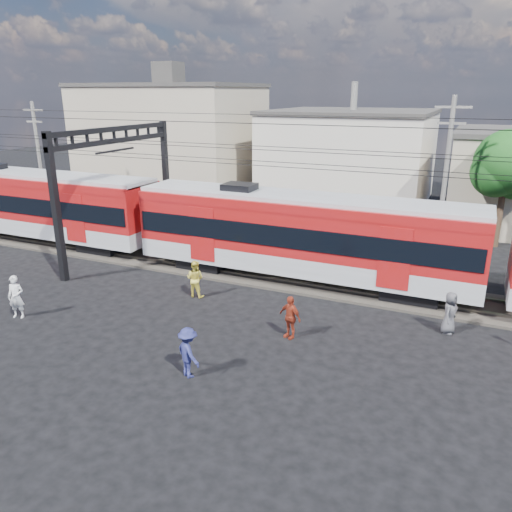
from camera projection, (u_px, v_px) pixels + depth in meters
name	position (u px, v px, depth m)	size (l,w,h in m)	color
ground	(212.00, 356.00, 17.16)	(120.00, 120.00, 0.00)	black
track_bed	(292.00, 279.00, 24.08)	(70.00, 3.40, 0.12)	#2D2823
rail_near	(287.00, 281.00, 23.39)	(70.00, 0.12, 0.12)	#59544C
rail_far	(297.00, 271.00, 24.69)	(70.00, 0.12, 0.12)	#59544C
commuter_train	(306.00, 233.00, 23.10)	(50.30, 3.08, 4.17)	black
catenary	(137.00, 163.00, 25.83)	(70.00, 9.30, 7.52)	black
building_west	(172.00, 140.00, 43.08)	(14.28, 10.20, 9.30)	tan
building_midwest	(351.00, 157.00, 40.21)	(12.24, 12.24, 7.30)	beige
utility_pole_mid	(446.00, 173.00, 26.43)	(1.80, 0.24, 8.50)	slate
utility_pole_west	(39.00, 154.00, 36.46)	(1.80, 0.24, 8.00)	slate
tree_near	(511.00, 167.00, 27.84)	(3.82, 3.64, 6.72)	#382619
pedestrian_a	(16.00, 297.00, 19.83)	(0.64, 0.42, 1.76)	silver
pedestrian_b	(195.00, 279.00, 21.91)	(0.81, 0.63, 1.66)	#DCCA45
pedestrian_c	(188.00, 353.00, 15.69)	(1.08, 0.62, 1.68)	navy
pedestrian_d	(290.00, 317.00, 18.21)	(0.96, 0.40, 1.64)	maroon
pedestrian_e	(450.00, 313.00, 18.57)	(0.79, 0.52, 1.62)	#46464A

